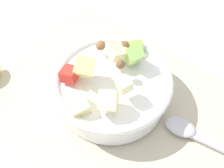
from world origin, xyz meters
name	(u,v)px	position (x,y,z in m)	size (l,w,h in m)	color
ground_plane	(116,106)	(0.00, 0.00, 0.00)	(2.40, 2.40, 0.00)	silver
placemat	(116,105)	(0.00, 0.00, 0.00)	(0.46, 0.36, 0.01)	#BCB299
salad_bowl	(112,86)	(-0.02, 0.01, 0.04)	(0.22, 0.22, 0.11)	white
serving_spoon	(200,136)	(0.16, 0.03, 0.01)	(0.19, 0.05, 0.01)	#B7B7BC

